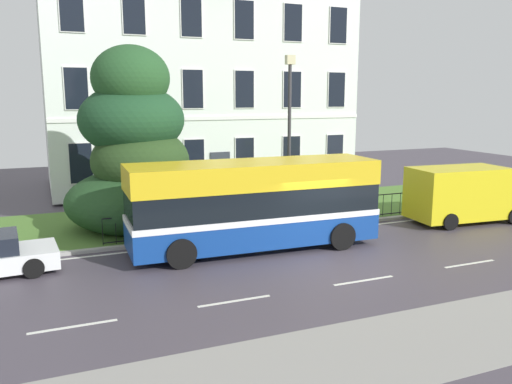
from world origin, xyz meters
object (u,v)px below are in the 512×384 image
object	(u,v)px
street_lamp_post	(289,128)
georgian_townhouse	(195,67)
evergreen_tree	(134,157)
single_decker_bus	(254,204)
white_panel_van	(463,194)

from	to	relation	value
street_lamp_post	georgian_townhouse	bearing A→B (deg)	92.74
georgian_townhouse	street_lamp_post	bearing A→B (deg)	-87.26
evergreen_tree	single_decker_bus	xyz separation A→B (m)	(3.29, -4.46, -1.30)
single_decker_bus	street_lamp_post	distance (m)	4.55
georgian_townhouse	single_decker_bus	distance (m)	15.63
georgian_townhouse	white_panel_van	xyz separation A→B (m)	(7.49, -14.22, -5.77)
white_panel_van	street_lamp_post	size ratio (longest dim) A/B	0.76
white_panel_van	street_lamp_post	world-z (taller)	street_lamp_post
street_lamp_post	white_panel_van	bearing A→B (deg)	-19.88
evergreen_tree	street_lamp_post	distance (m)	6.29
single_decker_bus	street_lamp_post	bearing A→B (deg)	47.95
white_panel_van	single_decker_bus	bearing A→B (deg)	-173.71
evergreen_tree	street_lamp_post	world-z (taller)	evergreen_tree
georgian_townhouse	evergreen_tree	world-z (taller)	georgian_townhouse
white_panel_van	street_lamp_post	distance (m)	7.88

